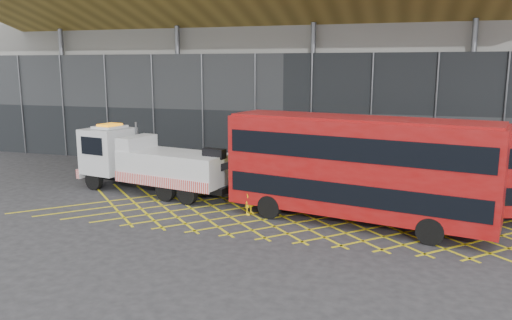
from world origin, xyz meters
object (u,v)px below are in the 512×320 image
(worker, at_px, (250,195))
(recovery_truck, at_px, (148,162))
(bus_towed, at_px, (357,165))
(bus_second, at_px, (511,171))

(worker, bearing_deg, recovery_truck, 83.20)
(bus_towed, xyz_separation_m, bus_second, (6.76, 2.49, -0.36))
(recovery_truck, bearing_deg, bus_second, 11.78)
(bus_towed, bearing_deg, recovery_truck, -179.50)
(recovery_truck, distance_m, bus_towed, 12.21)
(recovery_truck, height_order, worker, recovery_truck)
(bus_second, height_order, worker, bus_second)
(bus_second, relative_size, worker, 5.50)
(bus_towed, height_order, bus_second, bus_towed)
(bus_second, bearing_deg, bus_towed, -179.04)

